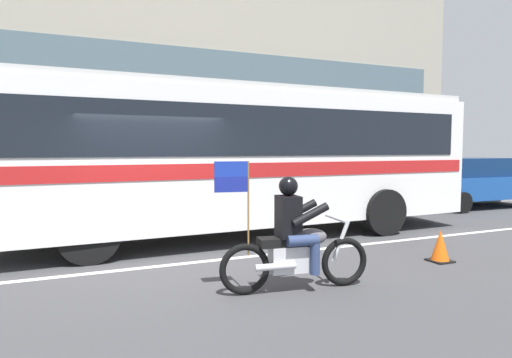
{
  "coord_description": "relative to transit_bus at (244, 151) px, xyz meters",
  "views": [
    {
      "loc": [
        -1.28,
        -7.62,
        1.93
      ],
      "look_at": [
        1.65,
        -0.74,
        1.41
      ],
      "focal_mm": 30.06,
      "sensor_mm": 36.0,
      "label": 1
    }
  ],
  "objects": [
    {
      "name": "motorcycle_with_rider",
      "position": [
        -0.74,
        -3.72,
        -1.22
      ],
      "size": [
        2.18,
        0.68,
        1.78
      ],
      "color": "black",
      "rests_on": "ground_plane"
    },
    {
      "name": "office_building_facade",
      "position": [
        -2.2,
        6.2,
        4.83
      ],
      "size": [
        28.0,
        0.89,
        13.4
      ],
      "color": "gray",
      "rests_on": "ground_plane"
    },
    {
      "name": "parked_sedan_curbside",
      "position": [
        8.6,
        1.39,
        -1.03
      ],
      "size": [
        4.48,
        1.92,
        1.64
      ],
      "color": "#194793",
      "rests_on": "ground_plane"
    },
    {
      "name": "sidewalk_curb",
      "position": [
        -2.2,
        3.91,
        -1.81
      ],
      "size": [
        28.0,
        3.8,
        0.15
      ],
      "primitive_type": "cube",
      "color": "#A39E93",
      "rests_on": "ground_plane"
    },
    {
      "name": "traffic_cone",
      "position": [
        2.28,
        -3.39,
        -1.62
      ],
      "size": [
        0.36,
        0.36,
        0.55
      ],
      "color": "#EA590F",
      "rests_on": "ground_plane"
    },
    {
      "name": "transit_bus",
      "position": [
        0.0,
        0.0,
        0.0
      ],
      "size": [
        10.63,
        2.89,
        3.22
      ],
      "color": "white",
      "rests_on": "ground_plane"
    },
    {
      "name": "ground_plane",
      "position": [
        -2.2,
        -1.19,
        -1.88
      ],
      "size": [
        60.0,
        60.0,
        0.0
      ],
      "primitive_type": "plane",
      "color": "#3D3D3F"
    },
    {
      "name": "fire_hydrant",
      "position": [
        3.49,
        2.97,
        -1.36
      ],
      "size": [
        0.22,
        0.3,
        0.75
      ],
      "color": "#4C8C3F",
      "rests_on": "sidewalk_curb"
    },
    {
      "name": "lane_center_stripe",
      "position": [
        -2.2,
        -1.79,
        -1.88
      ],
      "size": [
        26.6,
        0.14,
        0.01
      ],
      "primitive_type": "cube",
      "color": "silver",
      "rests_on": "ground_plane"
    }
  ]
}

